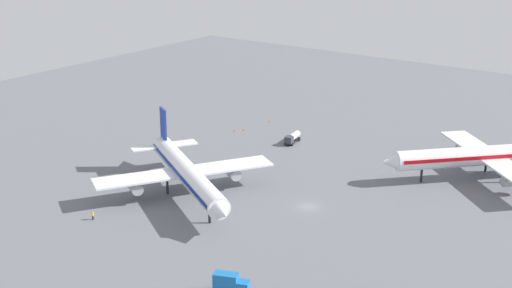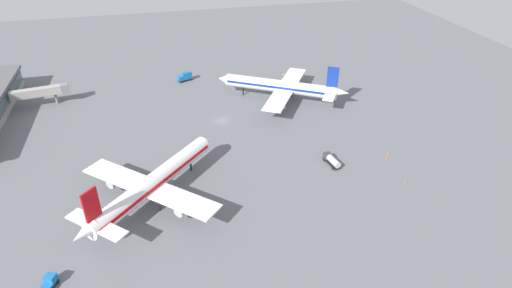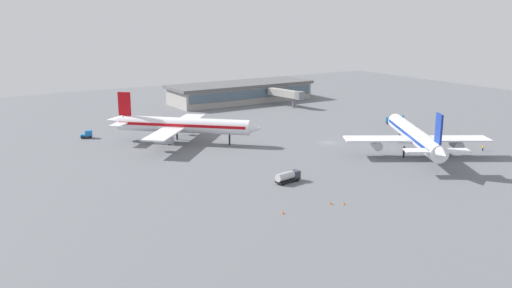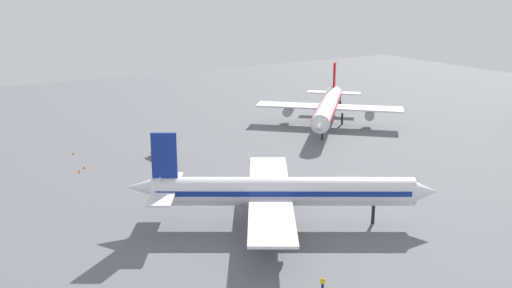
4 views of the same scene
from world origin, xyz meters
name	(u,v)px [view 3 (image 3 of 4)]	position (x,y,z in m)	size (l,w,h in m)	color
ground	(328,142)	(0.00, 0.00, 0.00)	(288.00, 288.00, 0.00)	slate
terminal_building	(241,92)	(-16.52, -77.94, 4.00)	(61.93, 20.42, 7.85)	#9E9993
airplane_at_gate	(181,125)	(36.25, -22.66, 5.21)	(37.61, 36.35, 14.33)	white
airplane_taxiing	(415,136)	(-10.07, 23.29, 5.23)	(35.37, 42.14, 14.39)	white
fuel_truck	(288,176)	(32.21, 24.88, 1.39)	(6.53, 3.04, 2.50)	black
baggage_tug	(87,134)	(57.84, -43.18, 1.16)	(3.70, 3.25, 2.30)	black
catering_truck	(396,120)	(-35.69, -8.02, 1.70)	(3.82, 5.91, 3.30)	black
ground_crew_worker	(483,148)	(-29.68, 30.10, 0.85)	(0.54, 0.54, 1.67)	#1E2338
jet_bridge	(286,94)	(-25.65, -57.63, 5.13)	(5.77, 18.55, 6.74)	#9E9993
safety_cone_near_gate	(331,203)	(33.28, 41.08, 0.30)	(0.44, 0.44, 0.60)	#EA590C
safety_cone_mid_apron	(344,203)	(31.22, 42.64, 0.30)	(0.44, 0.44, 0.60)	#EA590C
safety_cone_far_side	(283,212)	(44.34, 40.34, 0.30)	(0.44, 0.44, 0.60)	#EA590C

